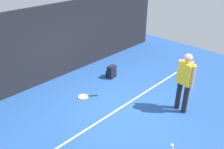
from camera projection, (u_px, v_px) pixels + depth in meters
name	position (u px, v px, depth m)	size (l,w,h in m)	color
ground_plane	(122.00, 111.00, 6.67)	(12.00, 12.00, 0.00)	#234C93
back_fence	(56.00, 42.00, 7.92)	(10.00, 0.10, 2.51)	black
court_line	(119.00, 109.00, 6.74)	(9.00, 0.05, 0.00)	white
tennis_player	(185.00, 80.00, 6.26)	(0.29, 0.52, 1.70)	black
tennis_racket	(84.00, 97.00, 7.29)	(0.60, 0.50, 0.03)	black
backpack	(111.00, 72.00, 8.31)	(0.32, 0.31, 0.44)	black
water_bottle	(172.00, 148.00, 5.28)	(0.07, 0.07, 0.20)	white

